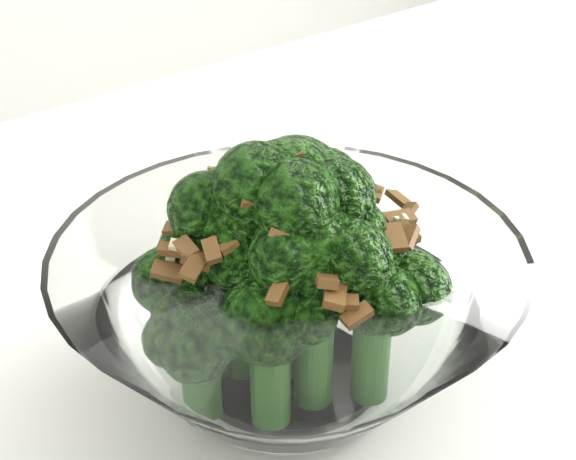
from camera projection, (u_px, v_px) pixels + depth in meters
name	position (u px, v px, depth m)	size (l,w,h in m)	color
table	(412.00, 396.00, 0.55)	(1.33, 1.02, 0.75)	white
broccoli_dish	(286.00, 302.00, 0.43)	(0.23, 0.23, 0.14)	white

